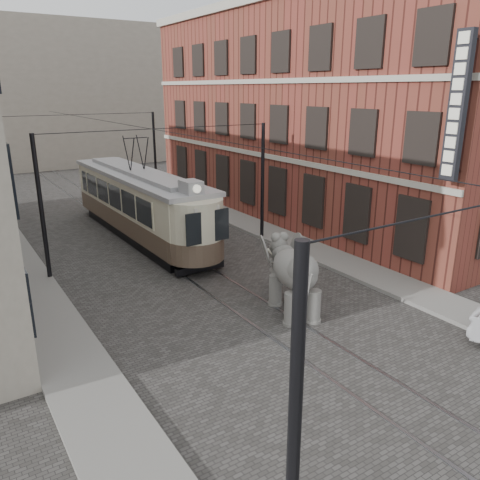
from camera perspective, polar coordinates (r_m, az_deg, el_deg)
ground at (r=18.21m, az=0.06°, el=-7.15°), size 120.00×120.00×0.00m
tram_rails at (r=18.21m, az=0.06°, el=-7.12°), size 1.54×80.00×0.02m
sidewalk_right at (r=21.77m, az=13.49°, el=-3.21°), size 2.00×60.00×0.15m
sidewalk_left at (r=16.02m, az=-20.36°, el=-11.72°), size 2.00×60.00×0.15m
brick_building at (r=30.42m, az=8.63°, el=14.33°), size 8.00×26.00×12.00m
distant_block at (r=54.66m, az=-24.16°, el=15.46°), size 28.00×10.00×14.00m
catenary at (r=21.35m, az=-7.70°, el=4.92°), size 11.00×30.20×6.00m
tram at (r=25.75m, az=-11.98°, el=6.04°), size 2.95×13.35×5.28m
elephant at (r=16.83m, az=6.50°, el=-4.68°), size 3.45×4.67×2.55m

